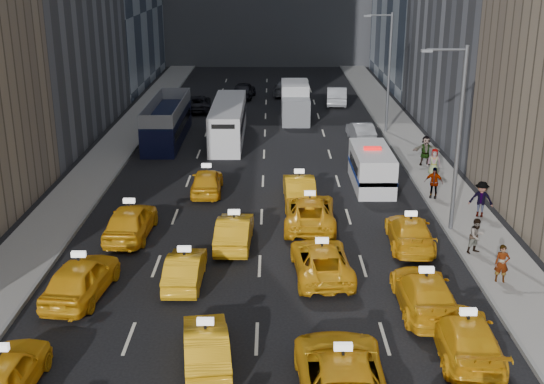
# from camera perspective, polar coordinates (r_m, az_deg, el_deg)

# --- Properties ---
(ground) EXTENTS (160.00, 160.00, 0.00)m
(ground) POSITION_cam_1_polar(r_m,az_deg,el_deg) (22.82, -1.39, -14.74)
(ground) COLOR black
(ground) RESTS_ON ground
(sidewalk_west) EXTENTS (3.00, 90.00, 0.15)m
(sidewalk_west) POSITION_cam_1_polar(r_m,az_deg,el_deg) (47.07, -13.59, 2.86)
(sidewalk_west) COLOR gray
(sidewalk_west) RESTS_ON ground
(sidewalk_east) EXTENTS (3.00, 90.00, 0.15)m
(sidewalk_east) POSITION_cam_1_polar(r_m,az_deg,el_deg) (46.83, 12.29, 2.88)
(sidewalk_east) COLOR gray
(sidewalk_east) RESTS_ON ground
(curb_west) EXTENTS (0.15, 90.00, 0.18)m
(curb_west) POSITION_cam_1_polar(r_m,az_deg,el_deg) (46.75, -11.86, 2.90)
(curb_west) COLOR slate
(curb_west) RESTS_ON ground
(curb_east) EXTENTS (0.15, 90.00, 0.18)m
(curb_east) POSITION_cam_1_polar(r_m,az_deg,el_deg) (46.54, 10.54, 2.91)
(curb_east) COLOR slate
(curb_east) RESTS_ON ground
(streetlight_near) EXTENTS (2.15, 0.22, 9.00)m
(streetlight_near) POSITION_cam_1_polar(r_m,az_deg,el_deg) (33.10, 15.19, 4.73)
(streetlight_near) COLOR #595B60
(streetlight_near) RESTS_ON ground
(streetlight_far) EXTENTS (2.15, 0.22, 9.00)m
(streetlight_far) POSITION_cam_1_polar(r_m,az_deg,el_deg) (52.30, 9.65, 10.13)
(streetlight_far) COLOR #595B60
(streetlight_far) RESTS_ON ground
(taxi_4) EXTENTS (1.91, 4.45, 1.50)m
(taxi_4) POSITION_cam_1_polar(r_m,az_deg,el_deg) (22.77, -21.54, -14.07)
(taxi_4) COLOR #ECA313
(taxi_4) RESTS_ON ground
(taxi_5) EXTENTS (1.98, 4.27, 1.35)m
(taxi_5) POSITION_cam_1_polar(r_m,az_deg,el_deg) (22.91, -5.53, -12.68)
(taxi_5) COLOR #ECA313
(taxi_5) RESTS_ON ground
(taxi_6) EXTENTS (2.77, 5.85, 1.62)m
(taxi_6) POSITION_cam_1_polar(r_m,az_deg,el_deg) (21.21, 5.88, -15.11)
(taxi_6) COLOR #ECA313
(taxi_6) RESTS_ON ground
(taxi_7) EXTENTS (2.26, 5.00, 1.42)m
(taxi_7) POSITION_cam_1_polar(r_m,az_deg,el_deg) (24.12, 15.90, -11.55)
(taxi_7) COLOR #ECA313
(taxi_7) RESTS_ON ground
(taxi_8) EXTENTS (2.46, 4.92, 1.61)m
(taxi_8) POSITION_cam_1_polar(r_m,az_deg,el_deg) (27.91, -15.69, -6.95)
(taxi_8) COLOR #ECA313
(taxi_8) RESTS_ON ground
(taxi_9) EXTENTS (1.44, 4.04, 1.33)m
(taxi_9) POSITION_cam_1_polar(r_m,az_deg,el_deg) (28.23, -7.29, -6.38)
(taxi_9) COLOR #ECA313
(taxi_9) RESTS_ON ground
(taxi_10) EXTENTS (2.60, 5.09, 1.38)m
(taxi_10) POSITION_cam_1_polar(r_m,az_deg,el_deg) (28.75, 4.16, -5.73)
(taxi_10) COLOR #ECA313
(taxi_10) RESTS_ON ground
(taxi_11) EXTENTS (2.05, 5.00, 1.45)m
(taxi_11) POSITION_cam_1_polar(r_m,az_deg,el_deg) (26.61, 12.66, -8.21)
(taxi_11) COLOR #ECA313
(taxi_11) RESTS_ON ground
(taxi_12) EXTENTS (2.10, 4.83, 1.62)m
(taxi_12) POSITION_cam_1_polar(r_m,az_deg,el_deg) (33.21, -11.75, -2.39)
(taxi_12) COLOR #ECA313
(taxi_12) RESTS_ON ground
(taxi_13) EXTENTS (1.69, 4.46, 1.45)m
(taxi_13) POSITION_cam_1_polar(r_m,az_deg,el_deg) (31.61, -3.17, -3.29)
(taxi_13) COLOR #ECA313
(taxi_13) RESTS_ON ground
(taxi_14) EXTENTS (2.66, 5.45, 1.49)m
(taxi_14) POSITION_cam_1_polar(r_m,az_deg,el_deg) (33.98, 3.16, -1.63)
(taxi_14) COLOR #ECA313
(taxi_14) RESTS_ON ground
(taxi_15) EXTENTS (2.20, 4.87, 1.39)m
(taxi_15) POSITION_cam_1_polar(r_m,az_deg,el_deg) (32.18, 11.45, -3.30)
(taxi_15) COLOR #ECA313
(taxi_15) RESTS_ON ground
(taxi_16) EXTENTS (1.79, 4.26, 1.44)m
(taxi_16) POSITION_cam_1_polar(r_m,az_deg,el_deg) (38.78, -5.47, 0.89)
(taxi_16) COLOR #ECA313
(taxi_16) RESTS_ON ground
(taxi_17) EXTENTS (1.74, 4.64, 1.51)m
(taxi_17) POSITION_cam_1_polar(r_m,az_deg,el_deg) (37.36, 2.28, 0.32)
(taxi_17) COLOR #ECA313
(taxi_17) RESTS_ON ground
(nypd_van) EXTENTS (2.28, 5.58, 2.37)m
(nypd_van) POSITION_cam_1_polar(r_m,az_deg,el_deg) (40.22, 8.33, 1.97)
(nypd_van) COLOR silver
(nypd_van) RESTS_ON ground
(double_decker) EXTENTS (2.37, 10.18, 2.96)m
(double_decker) POSITION_cam_1_polar(r_m,az_deg,el_deg) (50.59, -8.76, 5.89)
(double_decker) COLOR black
(double_decker) RESTS_ON ground
(city_bus) EXTENTS (2.84, 10.75, 2.75)m
(city_bus) POSITION_cam_1_polar(r_m,az_deg,el_deg) (50.30, -3.69, 5.88)
(city_bus) COLOR silver
(city_bus) RESTS_ON ground
(box_truck) EXTENTS (2.32, 6.50, 2.95)m
(box_truck) POSITION_cam_1_polar(r_m,az_deg,el_deg) (56.94, 1.94, 7.53)
(box_truck) COLOR silver
(box_truck) RESTS_ON ground
(misc_car_0) EXTENTS (1.85, 4.32, 1.38)m
(misc_car_0) POSITION_cam_1_polar(r_m,az_deg,el_deg) (50.58, 7.44, 5.06)
(misc_car_0) COLOR #94969B
(misc_car_0) RESTS_ON ground
(misc_car_1) EXTENTS (2.75, 5.15, 1.38)m
(misc_car_1) POSITION_cam_1_polar(r_m,az_deg,el_deg) (60.60, -6.23, 7.39)
(misc_car_1) COLOR black
(misc_car_1) RESTS_ON ground
(misc_car_2) EXTENTS (2.51, 5.02, 1.40)m
(misc_car_2) POSITION_cam_1_polar(r_m,az_deg,el_deg) (67.50, 1.10, 8.68)
(misc_car_2) COLOR slate
(misc_car_2) RESTS_ON ground
(misc_car_3) EXTENTS (2.39, 4.81, 1.58)m
(misc_car_3) POSITION_cam_1_polar(r_m,az_deg,el_deg) (65.93, -2.38, 8.50)
(misc_car_3) COLOR black
(misc_car_3) RESTS_ON ground
(misc_car_4) EXTENTS (2.14, 5.12, 1.64)m
(misc_car_4) POSITION_cam_1_polar(r_m,az_deg,el_deg) (63.27, 5.44, 8.03)
(misc_car_4) COLOR #B1B4B9
(misc_car_4) RESTS_ON ground
(pedestrian_0) EXTENTS (0.64, 0.48, 1.60)m
(pedestrian_0) POSITION_cam_1_polar(r_m,az_deg,el_deg) (29.30, 18.68, -5.69)
(pedestrian_0) COLOR gray
(pedestrian_0) RESTS_ON sidewalk_east
(pedestrian_1) EXTENTS (0.90, 0.71, 1.62)m
(pedestrian_1) POSITION_cam_1_polar(r_m,az_deg,el_deg) (31.75, 16.74, -3.54)
(pedestrian_1) COLOR gray
(pedestrian_1) RESTS_ON sidewalk_east
(pedestrian_2) EXTENTS (1.31, 0.91, 1.87)m
(pedestrian_2) POSITION_cam_1_polar(r_m,az_deg,el_deg) (36.25, 17.09, -0.57)
(pedestrian_2) COLOR gray
(pedestrian_2) RESTS_ON sidewalk_east
(pedestrian_3) EXTENTS (1.12, 0.80, 1.75)m
(pedestrian_3) POSITION_cam_1_polar(r_m,az_deg,el_deg) (38.47, 13.38, 0.78)
(pedestrian_3) COLOR gray
(pedestrian_3) RESTS_ON sidewalk_east
(pedestrian_4) EXTENTS (0.89, 0.62, 1.66)m
(pedestrian_4) POSITION_cam_1_polar(r_m,az_deg,el_deg) (42.56, 13.40, 2.46)
(pedestrian_4) COLOR gray
(pedestrian_4) RESTS_ON sidewalk_east
(pedestrian_5) EXTENTS (1.78, 0.60, 1.90)m
(pedestrian_5) POSITION_cam_1_polar(r_m,az_deg,el_deg) (44.60, 12.72, 3.41)
(pedestrian_5) COLOR gray
(pedestrian_5) RESTS_ON sidewalk_east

